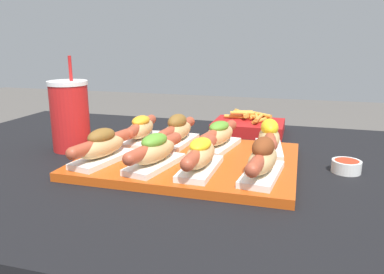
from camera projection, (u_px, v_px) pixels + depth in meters
serving_tray at (190, 160)px, 0.84m from camera, size 0.46×0.36×0.02m
hot_dog_0 at (102, 146)px, 0.79m from camera, size 0.09×0.19×0.07m
hot_dog_1 at (155, 151)px, 0.76m from camera, size 0.09×0.19×0.07m
hot_dog_2 at (200, 155)px, 0.73m from camera, size 0.06×0.20×0.07m
hot_dog_3 at (263, 159)px, 0.70m from camera, size 0.08×0.19×0.08m
hot_dog_4 at (141, 129)px, 0.95m from camera, size 0.07×0.19×0.07m
hot_dog_5 at (177, 131)px, 0.92m from camera, size 0.07×0.19×0.08m
hot_dog_6 at (219, 135)px, 0.89m from camera, size 0.09×0.19×0.07m
hot_dog_7 at (269, 137)px, 0.86m from camera, size 0.08×0.19×0.08m
sauce_bowl at (346, 166)px, 0.78m from camera, size 0.06×0.06×0.03m
drink_cup at (70, 116)px, 0.93m from camera, size 0.10×0.10×0.23m
fries_basket at (249, 126)px, 1.12m from camera, size 0.20×0.16×0.06m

